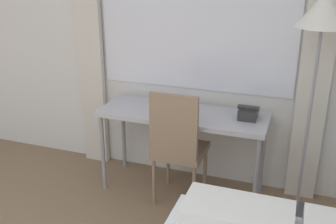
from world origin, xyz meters
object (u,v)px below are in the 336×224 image
(desk, at_px, (183,119))
(telephone, at_px, (248,113))
(desk_chair, at_px, (178,143))
(standing_lamp, at_px, (321,33))
(book, at_px, (172,112))

(desk, relative_size, telephone, 8.36)
(telephone, bearing_deg, desk, -175.82)
(desk, relative_size, desk_chair, 1.40)
(standing_lamp, xyz_separation_m, telephone, (-0.45, 0.08, -0.67))
(standing_lamp, bearing_deg, book, -179.85)
(book, bearing_deg, telephone, 8.18)
(desk_chair, xyz_separation_m, book, (-0.10, 0.16, 0.20))
(desk, height_order, book, book)
(standing_lamp, height_order, book, standing_lamp)
(desk_chair, height_order, standing_lamp, standing_lamp)
(desk_chair, relative_size, telephone, 5.95)
(book, bearing_deg, desk, 31.60)
(desk, relative_size, book, 5.74)
(desk, height_order, telephone, telephone)
(desk_chair, distance_m, standing_lamp, 1.32)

